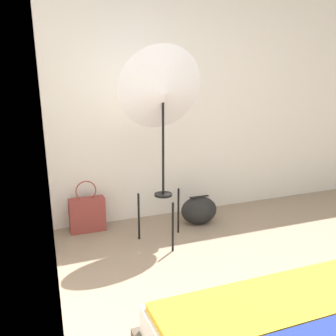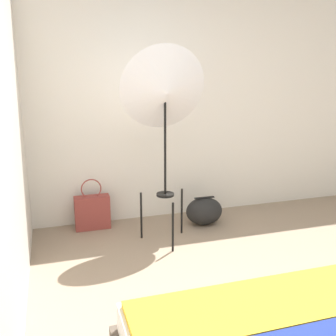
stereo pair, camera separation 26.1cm
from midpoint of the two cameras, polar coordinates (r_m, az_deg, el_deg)
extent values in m
cube|color=silver|center=(4.20, -1.51, 10.34)|extent=(8.00, 0.05, 2.60)
cube|color=silver|center=(2.58, -24.71, 6.32)|extent=(0.05, 8.00, 2.60)
cube|color=gold|center=(2.29, 17.58, -16.71)|extent=(1.79, 0.42, 0.04)
cylinder|color=black|center=(3.51, -1.46, -8.61)|extent=(0.02, 0.02, 0.46)
cylinder|color=black|center=(3.76, -6.27, -7.04)|extent=(0.02, 0.02, 0.46)
cylinder|color=black|center=(3.88, -0.42, -6.26)|extent=(0.02, 0.02, 0.46)
cylinder|color=black|center=(3.63, -2.76, -3.90)|extent=(0.16, 0.16, 0.02)
cylinder|color=black|center=(3.51, -2.86, 3.42)|extent=(0.02, 0.02, 0.94)
cone|color=silver|center=(3.45, -2.96, 11.14)|extent=(0.78, 0.38, 0.79)
cube|color=brown|center=(4.05, -13.47, -6.64)|extent=(0.35, 0.13, 0.34)
torus|color=brown|center=(3.97, -13.68, -3.26)|extent=(0.20, 0.01, 0.20)
ellipsoid|color=black|center=(4.15, 2.71, -6.15)|extent=(0.39, 0.29, 0.29)
cube|color=black|center=(4.10, 2.73, -4.21)|extent=(0.21, 0.04, 0.01)
camera|label=1|loc=(0.13, -92.25, -0.59)|focal=42.00mm
camera|label=2|loc=(0.13, 87.75, 0.59)|focal=42.00mm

